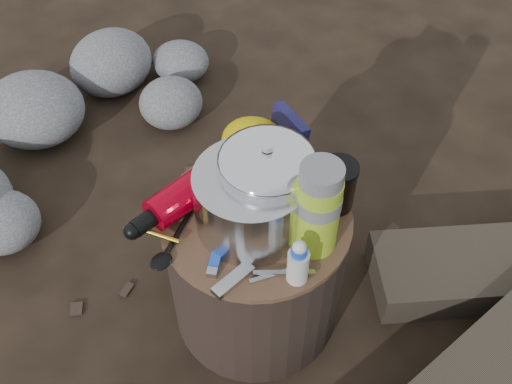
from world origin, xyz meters
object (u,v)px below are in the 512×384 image
Objects in this scene: stump at (256,266)px; camping_pot at (267,182)px; fuel_bottle at (195,187)px; travel_mug at (337,186)px; thermos at (318,209)px.

stump is 2.14× the size of camping_pot.
fuel_bottle is 2.65× the size of travel_mug.
travel_mug reaches higher than fuel_bottle.
camping_pot is 0.88× the size of thermos.
travel_mug is at bearing 41.85° from fuel_bottle.
travel_mug is at bearing 45.49° from camping_pot.
thermos is 0.13m from travel_mug.
stump is 0.30m from camping_pot.
stump is 1.88× the size of thermos.
stump is at bearing -117.77° from camping_pot.
camping_pot is at bearing 62.23° from stump.
camping_pot is 0.16m from travel_mug.
thermos is at bearing -80.27° from travel_mug.
fuel_bottle is at bearing -169.54° from thermos.
camping_pot is at bearing 176.82° from thermos.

